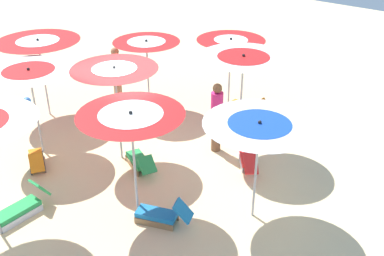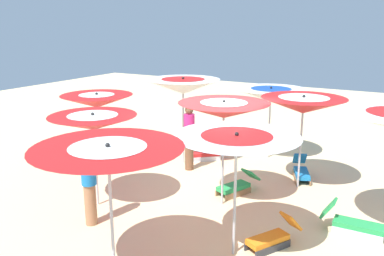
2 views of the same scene
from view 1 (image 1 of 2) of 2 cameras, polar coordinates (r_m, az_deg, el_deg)
ground at (r=11.49m, az=-6.89°, el=-3.20°), size 36.66×36.66×0.04m
beach_umbrella_0 at (r=13.18m, az=-18.87°, el=9.69°), size 2.29×2.29×2.30m
beach_umbrella_1 at (r=11.20m, az=-19.90°, el=6.13°), size 2.14×2.14×2.26m
beach_umbrella_3 at (r=12.97m, az=-5.78°, el=10.21°), size 1.91×1.91×2.14m
beach_umbrella_4 at (r=10.35m, az=-9.75°, el=6.60°), size 1.99×1.99×2.42m
beach_umbrella_5 at (r=8.39m, az=-7.70°, el=0.66°), size 2.02×2.02×2.35m
beach_umbrella_6 at (r=12.98m, az=4.93°, el=10.38°), size 1.95×1.95×2.19m
beach_umbrella_7 at (r=10.64m, az=6.50°, el=8.00°), size 2.09×2.09×2.55m
beach_umbrella_8 at (r=8.41m, az=8.49°, el=-0.58°), size 2.12×2.12×2.20m
lounger_0 at (r=10.76m, az=-6.63°, el=-4.20°), size 1.22×0.80×0.53m
lounger_1 at (r=13.35m, az=7.15°, el=2.64°), size 1.30×0.36×0.58m
lounger_2 at (r=9.12m, az=-3.93°, el=-10.88°), size 1.20×0.76×0.59m
lounger_3 at (r=9.92m, az=-20.90°, el=-9.37°), size 0.41×1.19×0.62m
lounger_4 at (r=11.35m, az=-19.13°, el=-3.87°), size 1.15×0.84×0.59m
lounger_5 at (r=10.85m, az=7.08°, el=-3.91°), size 1.06×1.15×0.54m
beachgoer_0 at (r=13.50m, az=-9.51°, el=6.47°), size 0.30×0.30×1.87m
beachgoer_1 at (r=11.05m, az=3.14°, el=1.51°), size 0.30×0.30×1.83m
beach_ball at (r=14.70m, az=-20.20°, el=3.23°), size 0.25×0.25×0.25m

